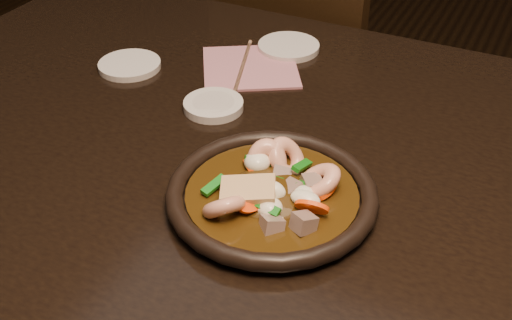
% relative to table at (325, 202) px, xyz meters
% --- Properties ---
extents(table, '(1.60, 0.90, 0.75)m').
position_rel_table_xyz_m(table, '(0.00, 0.00, 0.00)').
color(table, black).
rests_on(table, floor).
extents(chair, '(0.49, 0.49, 0.90)m').
position_rel_table_xyz_m(chair, '(-0.28, 0.63, -0.18)').
color(chair, black).
rests_on(chair, floor).
extents(plate, '(0.28, 0.28, 0.03)m').
position_rel_table_xyz_m(plate, '(-0.03, -0.12, 0.09)').
color(plate, black).
rests_on(plate, table).
extents(stirfry, '(0.17, 0.20, 0.06)m').
position_rel_table_xyz_m(stirfry, '(-0.03, -0.12, 0.10)').
color(stirfry, '#311F08').
rests_on(stirfry, plate).
extents(soy_dish, '(0.10, 0.10, 0.01)m').
position_rel_table_xyz_m(soy_dish, '(-0.22, 0.05, 0.08)').
color(soy_dish, silver).
rests_on(soy_dish, table).
extents(saucer_left, '(0.11, 0.11, 0.01)m').
position_rel_table_xyz_m(saucer_left, '(-0.42, 0.11, 0.08)').
color(saucer_left, silver).
rests_on(saucer_left, table).
extents(saucer_right, '(0.12, 0.12, 0.01)m').
position_rel_table_xyz_m(saucer_right, '(-0.20, 0.30, 0.08)').
color(saucer_right, silver).
rests_on(saucer_right, table).
extents(chopsticks, '(0.09, 0.24, 0.01)m').
position_rel_table_xyz_m(chopsticks, '(-0.23, 0.18, 0.08)').
color(chopsticks, '#9D775A').
rests_on(chopsticks, table).
extents(napkin, '(0.23, 0.23, 0.00)m').
position_rel_table_xyz_m(napkin, '(-0.23, 0.20, 0.08)').
color(napkin, '#B6707F').
rests_on(napkin, table).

